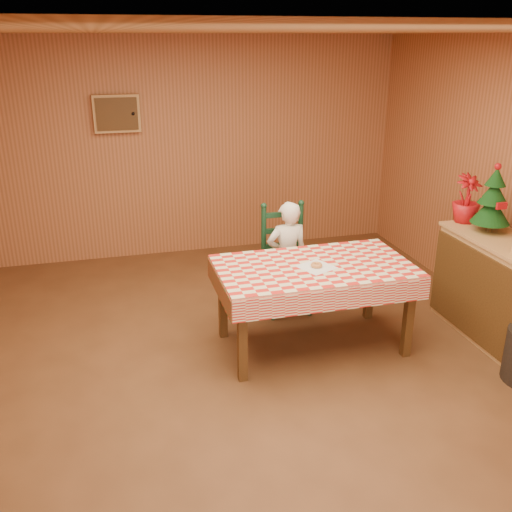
{
  "coord_description": "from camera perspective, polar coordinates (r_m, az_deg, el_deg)",
  "views": [
    {
      "loc": [
        -1.09,
        -3.85,
        2.57
      ],
      "look_at": [
        0.0,
        0.2,
        0.95
      ],
      "focal_mm": 40.0,
      "sensor_mm": 36.0,
      "label": 1
    }
  ],
  "objects": [
    {
      "name": "ground",
      "position": [
        4.76,
        0.64,
        -11.59
      ],
      "size": [
        6.0,
        6.0,
        0.0
      ],
      "primitive_type": "plane",
      "color": "brown",
      "rests_on": "ground"
    },
    {
      "name": "flower_arrangement",
      "position": [
        5.69,
        20.33,
        5.41
      ],
      "size": [
        0.29,
        0.29,
        0.45
      ],
      "primitive_type": "imported",
      "rotation": [
        0.0,
        0.0,
        0.15
      ],
      "color": "#AE1016",
      "rests_on": "shelf_unit"
    },
    {
      "name": "donut",
      "position": [
        4.78,
        6.07,
        -0.9
      ],
      "size": [
        0.12,
        0.12,
        0.03
      ],
      "primitive_type": "torus",
      "rotation": [
        0.0,
        0.0,
        0.24
      ],
      "color": "#D38C4B",
      "rests_on": "napkin"
    },
    {
      "name": "napkin",
      "position": [
        4.78,
        6.06,
        -1.1
      ],
      "size": [
        0.34,
        0.34,
        0.0
      ],
      "primitive_type": "cube",
      "rotation": [
        0.0,
        0.0,
        0.4
      ],
      "color": "white",
      "rests_on": "dining_table"
    },
    {
      "name": "seated_child",
      "position": [
        5.54,
        3.13,
        -0.16
      ],
      "size": [
        0.41,
        0.27,
        1.12
      ],
      "primitive_type": "imported",
      "rotation": [
        0.0,
        0.0,
        3.14
      ],
      "color": "white",
      "rests_on": "ground"
    },
    {
      "name": "dining_table",
      "position": [
        4.86,
        5.82,
        -1.8
      ],
      "size": [
        1.66,
        0.96,
        0.77
      ],
      "color": "#513215",
      "rests_on": "ground"
    },
    {
      "name": "christmas_tree",
      "position": [
        5.47,
        22.59,
        5.1
      ],
      "size": [
        0.34,
        0.34,
        0.62
      ],
      "color": "#513215",
      "rests_on": "shelf_unit"
    },
    {
      "name": "cabin_walls",
      "position": [
        4.58,
        -1.14,
        11.75
      ],
      "size": [
        5.1,
        6.05,
        2.65
      ],
      "color": "#A9653D",
      "rests_on": "ground"
    },
    {
      "name": "shelf_unit",
      "position": [
        5.52,
        22.96,
        -3.08
      ],
      "size": [
        0.54,
        1.24,
        0.93
      ],
      "color": "tan",
      "rests_on": "ground"
    },
    {
      "name": "ladder_chair",
      "position": [
        5.61,
        2.94,
        -0.51
      ],
      "size": [
        0.44,
        0.4,
        1.08
      ],
      "color": "#10321D",
      "rests_on": "ground"
    }
  ]
}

